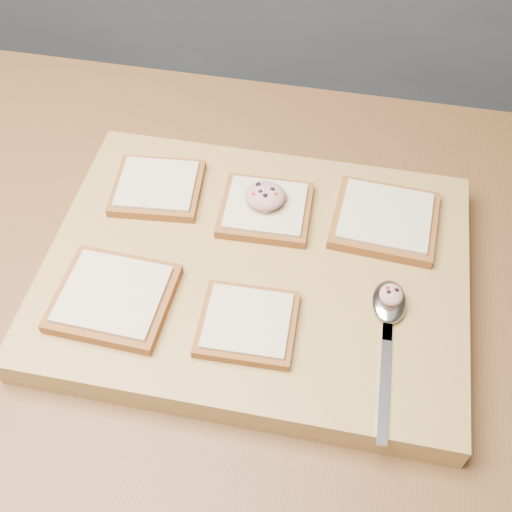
# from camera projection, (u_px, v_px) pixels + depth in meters

# --- Properties ---
(ground) EXTENTS (4.00, 4.00, 0.00)m
(ground) POSITION_uv_depth(u_px,v_px,m) (236.00, 496.00, 1.53)
(ground) COLOR #515459
(ground) RESTS_ON ground
(island_counter) EXTENTS (2.00, 0.80, 0.90)m
(island_counter) POSITION_uv_depth(u_px,v_px,m) (230.00, 418.00, 1.18)
(island_counter) COLOR slate
(island_counter) RESTS_ON ground
(cutting_board) EXTENTS (0.51, 0.39, 0.04)m
(cutting_board) POSITION_uv_depth(u_px,v_px,m) (256.00, 272.00, 0.80)
(cutting_board) COLOR tan
(cutting_board) RESTS_ON island_counter
(bread_far_left) EXTENTS (0.12, 0.12, 0.02)m
(bread_far_left) POSITION_uv_depth(u_px,v_px,m) (157.00, 187.00, 0.85)
(bread_far_left) COLOR brown
(bread_far_left) RESTS_ON cutting_board
(bread_far_center) EXTENTS (0.12, 0.11, 0.02)m
(bread_far_center) POSITION_uv_depth(u_px,v_px,m) (266.00, 209.00, 0.83)
(bread_far_center) COLOR brown
(bread_far_center) RESTS_ON cutting_board
(bread_far_right) EXTENTS (0.14, 0.13, 0.02)m
(bread_far_right) POSITION_uv_depth(u_px,v_px,m) (385.00, 219.00, 0.81)
(bread_far_right) COLOR brown
(bread_far_right) RESTS_ON cutting_board
(bread_near_left) EXTENTS (0.14, 0.12, 0.02)m
(bread_near_left) POSITION_uv_depth(u_px,v_px,m) (114.00, 297.00, 0.74)
(bread_near_left) COLOR brown
(bread_near_left) RESTS_ON cutting_board
(bread_near_center) EXTENTS (0.11, 0.10, 0.02)m
(bread_near_center) POSITION_uv_depth(u_px,v_px,m) (248.00, 323.00, 0.72)
(bread_near_center) COLOR brown
(bread_near_center) RESTS_ON cutting_board
(tuna_salad_dollop) EXTENTS (0.05, 0.05, 0.02)m
(tuna_salad_dollop) POSITION_uv_depth(u_px,v_px,m) (265.00, 196.00, 0.81)
(tuna_salad_dollop) COLOR tan
(tuna_salad_dollop) RESTS_ON bread_far_center
(spoon) EXTENTS (0.04, 0.20, 0.01)m
(spoon) POSITION_uv_depth(u_px,v_px,m) (389.00, 313.00, 0.73)
(spoon) COLOR silver
(spoon) RESTS_ON cutting_board
(spoon_salad) EXTENTS (0.03, 0.03, 0.02)m
(spoon_salad) POSITION_uv_depth(u_px,v_px,m) (391.00, 294.00, 0.73)
(spoon_salad) COLOR tan
(spoon_salad) RESTS_ON spoon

